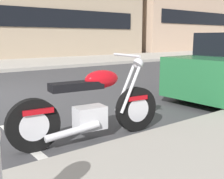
% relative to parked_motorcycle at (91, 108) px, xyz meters
% --- Properties ---
extents(sidewalk_far_curb, '(120.00, 5.00, 0.14)m').
position_rel_parked_motorcycle_xyz_m(sidewalk_far_curb, '(11.23, 10.50, -0.36)').
color(sidewalk_far_curb, '#ADA89E').
rests_on(sidewalk_far_curb, ground).
extents(parking_stall_stripe, '(0.12, 2.20, 0.01)m').
position_rel_parked_motorcycle_xyz_m(parking_stall_stripe, '(-0.77, 0.22, -0.43)').
color(parking_stall_stripe, silver).
rests_on(parking_stall_stripe, ground).
extents(parked_motorcycle, '(2.12, 0.62, 1.12)m').
position_rel_parked_motorcycle_xyz_m(parked_motorcycle, '(0.00, 0.00, 0.00)').
color(parked_motorcycle, black).
rests_on(parked_motorcycle, ground).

